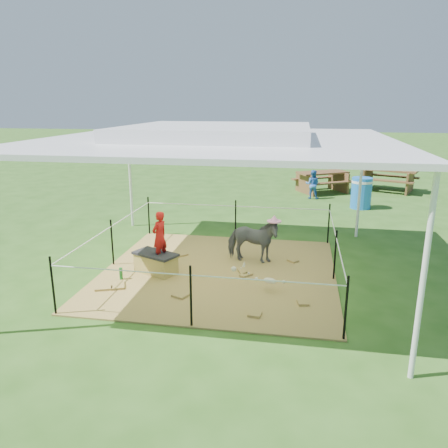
% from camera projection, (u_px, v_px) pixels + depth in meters
% --- Properties ---
extents(ground, '(90.00, 90.00, 0.00)m').
position_uv_depth(ground, '(219.00, 272.00, 8.79)').
color(ground, '#2D5919').
rests_on(ground, ground).
extents(hay_patch, '(4.60, 4.60, 0.03)m').
position_uv_depth(hay_patch, '(219.00, 272.00, 8.79)').
color(hay_patch, brown).
rests_on(hay_patch, ground).
extents(canopy_tent, '(6.30, 6.30, 2.90)m').
position_uv_depth(canopy_tent, '(218.00, 137.00, 8.07)').
color(canopy_tent, silver).
rests_on(canopy_tent, ground).
extents(rope_fence, '(4.54, 4.54, 1.00)m').
position_uv_depth(rope_fence, '(219.00, 242.00, 8.62)').
color(rope_fence, black).
rests_on(rope_fence, ground).
extents(straw_bale, '(0.92, 0.72, 0.37)m').
position_uv_depth(straw_bale, '(156.00, 264.00, 8.67)').
color(straw_bale, '#A68E3C').
rests_on(straw_bale, hay_patch).
extents(dark_cloth, '(0.99, 0.78, 0.05)m').
position_uv_depth(dark_cloth, '(155.00, 254.00, 8.61)').
color(dark_cloth, black).
rests_on(dark_cloth, straw_bale).
extents(woman, '(0.37, 0.43, 0.99)m').
position_uv_depth(woman, '(159.00, 231.00, 8.47)').
color(woman, red).
rests_on(woman, straw_bale).
extents(green_bottle, '(0.09, 0.09, 0.23)m').
position_uv_depth(green_bottle, '(121.00, 274.00, 8.35)').
color(green_bottle, '#176A20').
rests_on(green_bottle, hay_patch).
extents(pony, '(1.17, 0.63, 0.95)m').
position_uv_depth(pony, '(252.00, 241.00, 9.16)').
color(pony, '#46464A').
rests_on(pony, hay_patch).
extents(pink_hat, '(0.30, 0.30, 0.14)m').
position_uv_depth(pink_hat, '(253.00, 216.00, 9.01)').
color(pink_hat, pink).
rests_on(pink_hat, pony).
extents(foal, '(0.89, 0.69, 0.44)m').
position_uv_depth(foal, '(270.00, 279.00, 7.81)').
color(foal, beige).
rests_on(foal, hay_patch).
extents(trash_barrel, '(0.82, 0.82, 1.00)m').
position_uv_depth(trash_barrel, '(361.00, 193.00, 14.00)').
color(trash_barrel, blue).
rests_on(trash_barrel, ground).
extents(picnic_table_near, '(2.31, 2.13, 0.79)m').
position_uv_depth(picnic_table_near, '(322.00, 182.00, 16.54)').
color(picnic_table_near, '#55341D').
rests_on(picnic_table_near, ground).
extents(picnic_table_far, '(2.43, 2.12, 0.85)m').
position_uv_depth(picnic_table_far, '(388.00, 180.00, 16.82)').
color(picnic_table_far, brown).
rests_on(picnic_table_far, ground).
extents(distant_person, '(0.54, 0.45, 1.02)m').
position_uv_depth(distant_person, '(312.00, 184.00, 15.42)').
color(distant_person, blue).
rests_on(distant_person, ground).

